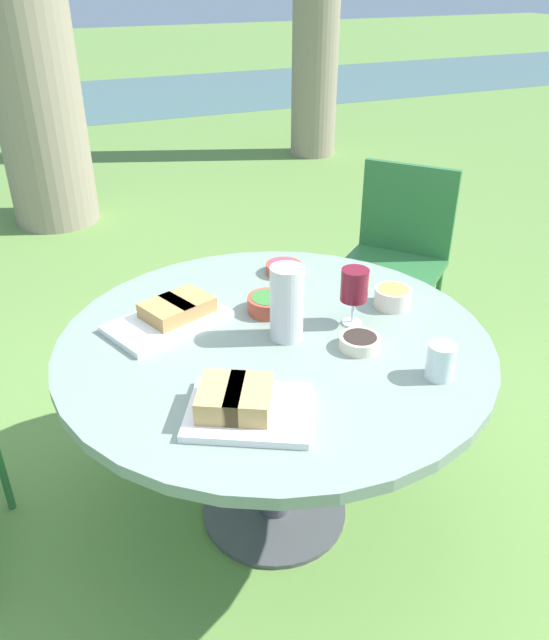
{
  "coord_description": "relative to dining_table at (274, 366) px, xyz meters",
  "views": [
    {
      "loc": [
        -0.63,
        -1.44,
        1.67
      ],
      "look_at": [
        0.0,
        0.0,
        0.77
      ],
      "focal_mm": 35.0,
      "sensor_mm": 36.0,
      "label": 1
    }
  ],
  "objects": [
    {
      "name": "platter_bread_main",
      "position": [
        -0.25,
        0.21,
        0.13
      ],
      "size": [
        0.41,
        0.32,
        0.07
      ],
      "color": "white",
      "rests_on": "dining_table"
    },
    {
      "name": "wine_glass",
      "position": [
        0.25,
        -0.02,
        0.23
      ],
      "size": [
        0.08,
        0.08,
        0.18
      ],
      "color": "silver",
      "rests_on": "dining_table"
    },
    {
      "name": "cup_water_near",
      "position": [
        0.32,
        -0.36,
        0.15
      ],
      "size": [
        0.08,
        0.08,
        0.1
      ],
      "color": "silver",
      "rests_on": "dining_table"
    },
    {
      "name": "bowl_dip_red",
      "position": [
        0.21,
        0.39,
        0.12
      ],
      "size": [
        0.13,
        0.13,
        0.04
      ],
      "color": "#B74733",
      "rests_on": "dining_table"
    },
    {
      "name": "bowl_fries",
      "position": [
        0.43,
        0.03,
        0.14
      ],
      "size": [
        0.12,
        0.12,
        0.06
      ],
      "color": "beige",
      "rests_on": "dining_table"
    },
    {
      "name": "water_pitcher",
      "position": [
        0.03,
        -0.01,
        0.21
      ],
      "size": [
        0.11,
        0.1,
        0.23
      ],
      "color": "silver",
      "rests_on": "dining_table"
    },
    {
      "name": "platter_charcuterie",
      "position": [
        -0.22,
        -0.3,
        0.13
      ],
      "size": [
        0.38,
        0.35,
        0.08
      ],
      "color": "white",
      "rests_on": "dining_table"
    },
    {
      "name": "handbag",
      "position": [
        0.31,
        1.21,
        -0.48
      ],
      "size": [
        0.3,
        0.14,
        0.37
      ],
      "color": "#232328",
      "rests_on": "ground_plane"
    },
    {
      "name": "ground_plane",
      "position": [
        0.0,
        0.0,
        -0.61
      ],
      "size": [
        40.0,
        40.0,
        0.0
      ],
      "primitive_type": "plane",
      "color": "#668E42"
    },
    {
      "name": "river_strip",
      "position": [
        0.0,
        8.09,
        -0.61
      ],
      "size": [
        40.0,
        3.39,
        0.01
      ],
      "color": "#4C706B",
      "rests_on": "ground_plane"
    },
    {
      "name": "chair_near_left",
      "position": [
        0.96,
        0.78,
        -0.09
      ],
      "size": [
        0.6,
        0.61,
        0.89
      ],
      "color": "#2D6B38",
      "rests_on": "ground_plane"
    },
    {
      "name": "bowl_olives",
      "position": [
        0.2,
        -0.15,
        0.12
      ],
      "size": [
        0.12,
        0.12,
        0.04
      ],
      "color": "beige",
      "rests_on": "dining_table"
    },
    {
      "name": "bowl_salad",
      "position": [
        0.05,
        0.15,
        0.13
      ],
      "size": [
        0.14,
        0.14,
        0.05
      ],
      "color": "#B74733",
      "rests_on": "dining_table"
    },
    {
      "name": "dining_table",
      "position": [
        0.0,
        0.0,
        0.0
      ],
      "size": [
        1.28,
        1.28,
        0.71
      ],
      "color": "#4C4C51",
      "rests_on": "ground_plane"
    }
  ]
}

